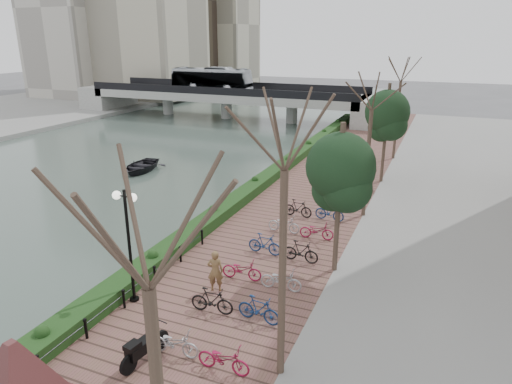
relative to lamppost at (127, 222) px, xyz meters
The scene contains 13 objects.
ground 5.40m from the lamppost, 111.62° to the right, with size 220.00×220.00×0.00m, color #59595B.
river_water 27.25m from the lamppost, 127.47° to the left, with size 30.00×130.00×0.02m, color #43544C.
promenade 14.59m from the lamppost, 79.49° to the left, with size 8.00×75.00×0.50m, color brown.
hedge 16.71m from the lamppost, 92.85° to the left, with size 1.10×56.00×0.60m, color #183A15.
chain_fence 3.33m from the lamppost, 90.68° to the right, with size 0.10×14.10×0.70m.
lamppost is the anchor object (origin of this frame).
motorcycle 4.61m from the lamppost, 47.72° to the right, with size 0.54×1.72×1.08m, color black, non-canonical shape.
pedestrian 3.99m from the lamppost, 35.81° to the left, with size 0.64×0.42×1.75m, color brown.
bicycle_parking 6.54m from the lamppost, 46.22° to the left, with size 2.40×14.69×1.00m.
street_trees 11.23m from the lamppost, 54.13° to the left, with size 3.20×37.12×6.80m.
bridge 44.72m from the lamppost, 112.14° to the left, with size 36.00×10.77×6.50m.
boat 20.33m from the lamppost, 125.58° to the left, with size 3.02×4.22×0.87m, color black.
far_buildings 76.77m from the lamppost, 124.65° to the left, with size 35.00×38.00×38.00m.
Camera 1 is at (11.72, -8.80, 10.19)m, focal length 32.00 mm.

